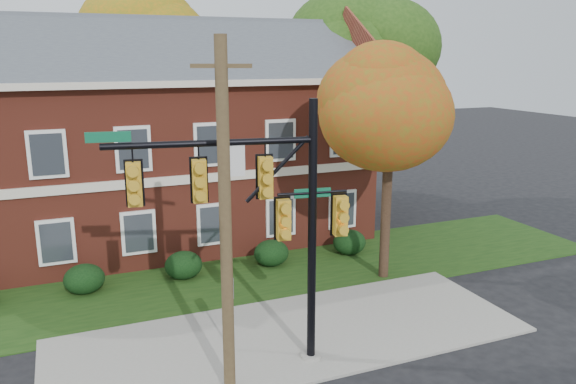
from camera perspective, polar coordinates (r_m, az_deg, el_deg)
name	(u,v)px	position (r m, az deg, el deg)	size (l,w,h in m)	color
ground	(306,353)	(16.39, 1.79, -16.02)	(120.00, 120.00, 0.00)	black
sidewalk	(292,336)	(17.18, 0.39, -14.39)	(14.00, 5.00, 0.08)	gray
grass_strip	(241,277)	(21.45, -4.83, -8.57)	(30.00, 6.00, 0.04)	#193811
apartment_building	(154,129)	(25.43, -13.49, 6.21)	(18.80, 8.80, 9.74)	maroon
hedge_left	(84,279)	(21.10, -19.99, -8.30)	(1.40, 1.26, 1.05)	black
hedge_center	(184,265)	(21.45, -10.57, -7.32)	(1.40, 1.26, 1.05)	black
hedge_right	(271,253)	(22.34, -1.71, -6.21)	(1.40, 1.26, 1.05)	black
hedge_far_right	(349,242)	(23.73, 6.25, -5.09)	(1.40, 1.26, 1.05)	black
tree_near_right	(398,99)	(20.22, 11.15, 9.30)	(4.50, 4.25, 8.58)	black
tree_right_rear	(371,56)	(29.93, 8.39, 13.52)	(6.30, 5.95, 10.62)	black
tree_far_rear	(151,43)	(33.20, -13.74, 14.53)	(6.84, 6.46, 11.52)	black
traffic_signal	(264,208)	(14.09, -2.50, -1.61)	(6.32, 1.15, 7.11)	gray
utility_pole	(225,224)	(13.00, -6.37, -3.27)	(1.26, 0.61, 8.57)	#4B3923
sign_post	(229,303)	(15.84, -6.02, -11.17)	(0.31, 0.13, 2.19)	slate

